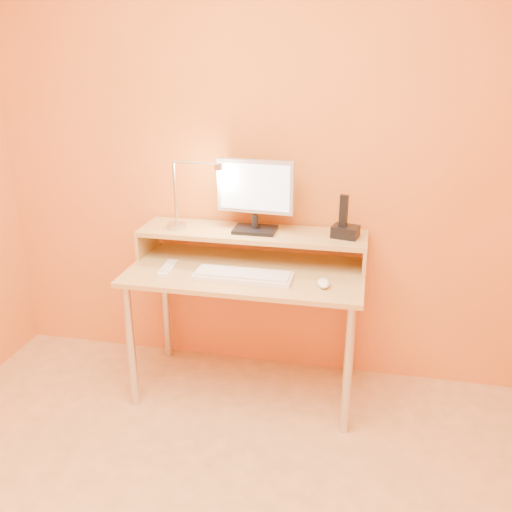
% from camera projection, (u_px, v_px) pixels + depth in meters
% --- Properties ---
extents(wall_back, '(3.00, 0.04, 2.50)m').
position_uv_depth(wall_back, '(259.00, 155.00, 2.86)').
color(wall_back, orange).
rests_on(wall_back, floor).
extents(desk_leg_fl, '(0.04, 0.04, 0.69)m').
position_uv_depth(desk_leg_fl, '(131.00, 347.00, 2.77)').
color(desk_leg_fl, silver).
rests_on(desk_leg_fl, floor).
extents(desk_leg_fr, '(0.04, 0.04, 0.69)m').
position_uv_depth(desk_leg_fr, '(348.00, 371.00, 2.56)').
color(desk_leg_fr, silver).
rests_on(desk_leg_fr, floor).
extents(desk_leg_bl, '(0.04, 0.04, 0.69)m').
position_uv_depth(desk_leg_bl, '(166.00, 305.00, 3.23)').
color(desk_leg_bl, silver).
rests_on(desk_leg_bl, floor).
extents(desk_leg_br, '(0.04, 0.04, 0.69)m').
position_uv_depth(desk_leg_br, '(352.00, 323.00, 3.01)').
color(desk_leg_br, silver).
rests_on(desk_leg_br, floor).
extents(desk_lower, '(1.20, 0.60, 0.02)m').
position_uv_depth(desk_lower, '(246.00, 272.00, 2.76)').
color(desk_lower, tan).
rests_on(desk_lower, floor).
extents(shelf_riser_left, '(0.02, 0.30, 0.14)m').
position_uv_depth(shelf_riser_left, '(148.00, 240.00, 2.98)').
color(shelf_riser_left, tan).
rests_on(shelf_riser_left, desk_lower).
extents(shelf_riser_right, '(0.02, 0.30, 0.14)m').
position_uv_depth(shelf_riser_right, '(365.00, 256.00, 2.76)').
color(shelf_riser_right, tan).
rests_on(shelf_riser_right, desk_lower).
extents(desk_shelf, '(1.20, 0.30, 0.02)m').
position_uv_depth(desk_shelf, '(252.00, 233.00, 2.84)').
color(desk_shelf, tan).
rests_on(desk_shelf, desk_lower).
extents(monitor_foot, '(0.22, 0.16, 0.02)m').
position_uv_depth(monitor_foot, '(255.00, 230.00, 2.83)').
color(monitor_foot, black).
rests_on(monitor_foot, desk_shelf).
extents(monitor_neck, '(0.04, 0.04, 0.07)m').
position_uv_depth(monitor_neck, '(255.00, 222.00, 2.82)').
color(monitor_neck, black).
rests_on(monitor_neck, monitor_foot).
extents(monitor_panel, '(0.40, 0.06, 0.27)m').
position_uv_depth(monitor_panel, '(255.00, 186.00, 2.76)').
color(monitor_panel, '#B1B1B6').
rests_on(monitor_panel, monitor_neck).
extents(monitor_back, '(0.36, 0.04, 0.23)m').
position_uv_depth(monitor_back, '(256.00, 185.00, 2.78)').
color(monitor_back, black).
rests_on(monitor_back, monitor_panel).
extents(monitor_screen, '(0.36, 0.03, 0.24)m').
position_uv_depth(monitor_screen, '(255.00, 187.00, 2.74)').
color(monitor_screen, '#D1E8FD').
rests_on(monitor_screen, monitor_panel).
extents(lamp_base, '(0.10, 0.10, 0.02)m').
position_uv_depth(lamp_base, '(177.00, 226.00, 2.88)').
color(lamp_base, silver).
rests_on(lamp_base, desk_shelf).
extents(lamp_post, '(0.01, 0.01, 0.33)m').
position_uv_depth(lamp_post, '(175.00, 193.00, 2.82)').
color(lamp_post, silver).
rests_on(lamp_post, lamp_base).
extents(lamp_arm, '(0.24, 0.01, 0.01)m').
position_uv_depth(lamp_arm, '(196.00, 163.00, 2.74)').
color(lamp_arm, silver).
rests_on(lamp_arm, lamp_post).
extents(lamp_head, '(0.04, 0.04, 0.03)m').
position_uv_depth(lamp_head, '(219.00, 167.00, 2.72)').
color(lamp_head, silver).
rests_on(lamp_head, lamp_arm).
extents(lamp_bulb, '(0.03, 0.03, 0.00)m').
position_uv_depth(lamp_bulb, '(219.00, 170.00, 2.73)').
color(lamp_bulb, '#FFEAC6').
rests_on(lamp_bulb, lamp_head).
extents(phone_dock, '(0.15, 0.13, 0.06)m').
position_uv_depth(phone_dock, '(345.00, 232.00, 2.73)').
color(phone_dock, black).
rests_on(phone_dock, desk_shelf).
extents(phone_handset, '(0.04, 0.03, 0.16)m').
position_uv_depth(phone_handset, '(344.00, 211.00, 2.70)').
color(phone_handset, black).
rests_on(phone_handset, phone_dock).
extents(phone_led, '(0.01, 0.00, 0.04)m').
position_uv_depth(phone_led, '(354.00, 235.00, 2.68)').
color(phone_led, '#1E58FF').
rests_on(phone_led, phone_dock).
extents(keyboard, '(0.48, 0.16, 0.02)m').
position_uv_depth(keyboard, '(243.00, 276.00, 2.65)').
color(keyboard, white).
rests_on(keyboard, desk_lower).
extents(mouse, '(0.07, 0.11, 0.04)m').
position_uv_depth(mouse, '(323.00, 283.00, 2.56)').
color(mouse, white).
rests_on(mouse, desk_lower).
extents(remote_control, '(0.07, 0.20, 0.02)m').
position_uv_depth(remote_control, '(168.00, 268.00, 2.76)').
color(remote_control, white).
rests_on(remote_control, desk_lower).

